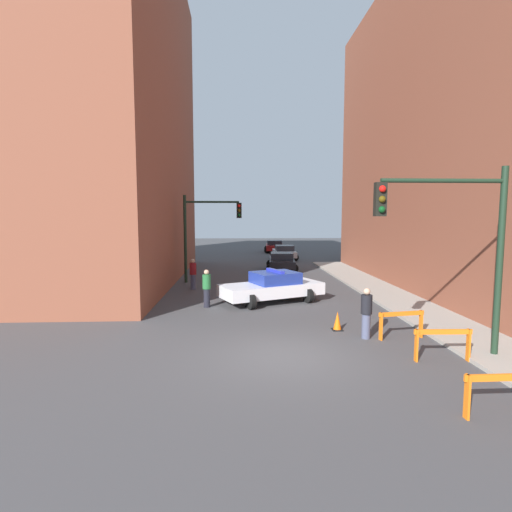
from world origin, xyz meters
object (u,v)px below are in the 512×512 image
(pedestrian_corner, at_px, (193,274))
(traffic_cone, at_px, (337,321))
(traffic_light_near, at_px, (460,233))
(parked_car_mid, at_px, (284,252))
(traffic_light_far, at_px, (204,226))
(parked_car_far, at_px, (274,246))
(pedestrian_crossing, at_px, (207,288))
(barrier_mid, at_px, (443,339))
(police_car, at_px, (272,287))
(barrier_back, at_px, (401,320))
(pedestrian_sidewalk, at_px, (366,312))
(barrier_front, at_px, (503,388))
(parked_car_near, at_px, (282,261))

(pedestrian_corner, height_order, traffic_cone, pedestrian_corner)
(traffic_light_near, height_order, parked_car_mid, traffic_light_near)
(pedestrian_corner, relative_size, traffic_cone, 2.53)
(traffic_light_far, bearing_deg, traffic_light_near, -58.78)
(parked_car_far, distance_m, pedestrian_crossing, 26.87)
(traffic_light_far, relative_size, pedestrian_corner, 3.13)
(traffic_light_far, xyz_separation_m, barrier_mid, (7.59, -13.45, -2.78))
(barrier_mid, relative_size, traffic_cone, 2.44)
(police_car, relative_size, pedestrian_corner, 3.04)
(parked_car_mid, height_order, pedestrian_corner, pedestrian_corner)
(traffic_light_far, bearing_deg, parked_car_far, 72.84)
(traffic_light_near, distance_m, pedestrian_crossing, 10.30)
(barrier_mid, height_order, barrier_back, same)
(pedestrian_crossing, bearing_deg, parked_car_far, 44.28)
(barrier_mid, xyz_separation_m, barrier_back, (-0.30, 2.04, 0.00))
(parked_car_far, xyz_separation_m, pedestrian_crossing, (-5.44, -26.31, 0.19))
(pedestrian_corner, height_order, barrier_mid, pedestrian_corner)
(parked_car_far, xyz_separation_m, barrier_back, (1.20, -31.12, -0.06))
(parked_car_mid, height_order, barrier_back, parked_car_mid)
(pedestrian_sidewalk, distance_m, barrier_back, 1.16)
(traffic_light_near, distance_m, traffic_cone, 5.04)
(barrier_front, bearing_deg, pedestrian_crossing, 123.41)
(police_car, xyz_separation_m, barrier_front, (3.59, -10.81, -0.11))
(traffic_light_far, xyz_separation_m, parked_car_near, (5.25, 5.15, -2.72))
(traffic_light_far, height_order, pedestrian_crossing, traffic_light_far)
(traffic_light_near, xyz_separation_m, parked_car_far, (-1.95, 32.96, -2.86))
(traffic_light_far, bearing_deg, barrier_mid, -60.57)
(barrier_mid, bearing_deg, traffic_light_near, 24.16)
(parked_car_near, distance_m, pedestrian_crossing, 12.63)
(traffic_light_near, xyz_separation_m, barrier_mid, (-0.44, -0.20, -2.91))
(parked_car_mid, bearing_deg, pedestrian_crossing, -106.68)
(traffic_light_near, bearing_deg, parked_car_far, 93.38)
(pedestrian_crossing, distance_m, barrier_front, 11.89)
(traffic_light_far, height_order, barrier_mid, traffic_light_far)
(parked_car_mid, relative_size, barrier_front, 2.69)
(traffic_light_near, relative_size, pedestrian_corner, 3.13)
(police_car, bearing_deg, traffic_light_near, -173.28)
(pedestrian_corner, distance_m, traffic_cone, 10.00)
(police_car, distance_m, parked_car_far, 25.54)
(barrier_mid, bearing_deg, parked_car_far, 92.59)
(pedestrian_sidewalk, xyz_separation_m, traffic_cone, (-0.69, 0.97, -0.54))
(parked_car_far, distance_m, pedestrian_sidewalk, 31.03)
(pedestrian_corner, bearing_deg, barrier_mid, 157.82)
(pedestrian_sidewalk, relative_size, barrier_mid, 1.04)
(pedestrian_corner, height_order, barrier_front, pedestrian_corner)
(parked_car_far, relative_size, pedestrian_corner, 2.66)
(barrier_mid, bearing_deg, pedestrian_crossing, 135.39)
(pedestrian_crossing, bearing_deg, traffic_light_far, 61.51)
(traffic_light_far, height_order, parked_car_near, traffic_light_far)
(traffic_light_near, height_order, pedestrian_sidewalk, traffic_light_near)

